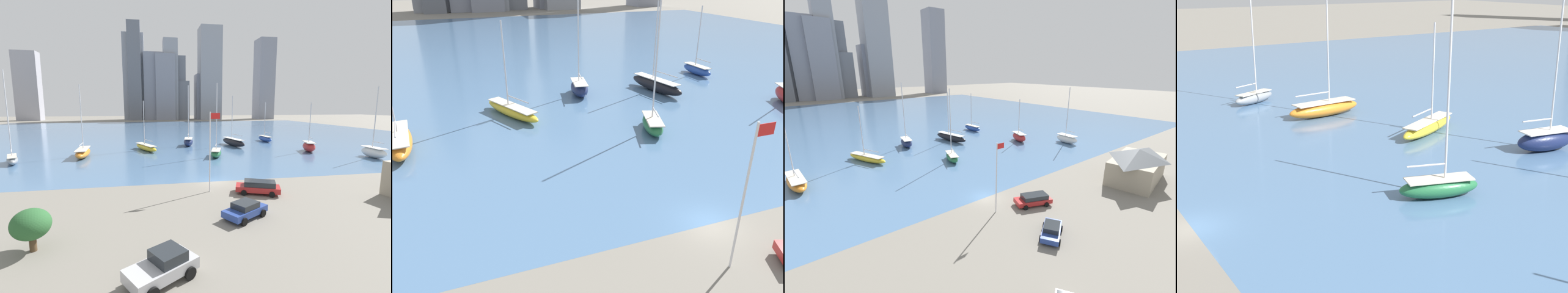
{
  "view_description": "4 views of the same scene",
  "coord_description": "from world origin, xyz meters",
  "views": [
    {
      "loc": [
        -8.54,
        -33.49,
        10.2
      ],
      "look_at": [
        -0.47,
        11.48,
        3.11
      ],
      "focal_mm": 24.0,
      "sensor_mm": 36.0,
      "label": 1
    },
    {
      "loc": [
        -16.06,
        -17.99,
        16.63
      ],
      "look_at": [
        -5.48,
        10.51,
        2.49
      ],
      "focal_mm": 35.0,
      "sensor_mm": 36.0,
      "label": 2
    },
    {
      "loc": [
        -22.1,
        -27.1,
        18.22
      ],
      "look_at": [
        6.27,
        9.44,
        4.55
      ],
      "focal_mm": 24.0,
      "sensor_mm": 36.0,
      "label": 3
    },
    {
      "loc": [
        33.76,
        -7.83,
        15.94
      ],
      "look_at": [
        1.05,
        13.53,
        3.6
      ],
      "focal_mm": 50.0,
      "sensor_mm": 36.0,
      "label": 4
    }
  ],
  "objects": [
    {
      "name": "sailboat_gray",
      "position": [
        -32.66,
        17.16,
        0.99
      ],
      "size": [
        4.29,
        6.59,
        16.4
      ],
      "rotation": [
        0.0,
        0.0,
        0.44
      ],
      "color": "gray",
      "rests_on": "harbor_water"
    },
    {
      "name": "sailboat_orange",
      "position": [
        -21.78,
        21.64,
        0.96
      ],
      "size": [
        3.27,
        9.49,
        14.41
      ],
      "rotation": [
        0.0,
        0.0,
        0.08
      ],
      "color": "orange",
      "rests_on": "harbor_water"
    },
    {
      "name": "sailboat_yellow",
      "position": [
        -9.3,
        27.3,
        0.8
      ],
      "size": [
        6.05,
        10.15,
        11.41
      ],
      "rotation": [
        0.0,
        0.0,
        0.43
      ],
      "color": "yellow",
      "rests_on": "harbor_water"
    },
    {
      "name": "sailboat_green",
      "position": [
        4.76,
        17.05,
        0.94
      ],
      "size": [
        3.96,
        6.56,
        14.7
      ],
      "rotation": [
        0.0,
        0.0,
        -0.33
      ],
      "color": "#236B3D",
      "rests_on": "harbor_water"
    },
    {
      "name": "ground_plane",
      "position": [
        0.0,
        0.0,
        0.0
      ],
      "size": [
        500.0,
        500.0,
        0.0
      ],
      "primitive_type": "plane",
      "color": "gray"
    },
    {
      "name": "sailboat_navy",
      "position": [
        1.48,
        32.84,
        1.14
      ],
      "size": [
        3.5,
        6.51,
        15.42
      ],
      "rotation": [
        0.0,
        0.0,
        -0.19
      ],
      "color": "#19234C",
      "rests_on": "harbor_water"
    }
  ]
}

